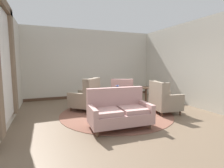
# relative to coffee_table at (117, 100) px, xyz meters

# --- Properties ---
(ground) EXTENTS (9.10, 9.10, 0.00)m
(ground) POSITION_rel_coffee_table_xyz_m (0.03, -0.19, -0.44)
(ground) COLOR brown
(wall_back) EXTENTS (6.16, 0.08, 3.12)m
(wall_back) POSITION_rel_coffee_table_xyz_m (0.03, 3.06, 1.12)
(wall_back) COLOR beige
(wall_back) RESTS_ON ground
(wall_left) EXTENTS (0.08, 4.55, 3.12)m
(wall_left) POSITION_rel_coffee_table_xyz_m (-2.97, 0.79, 1.12)
(wall_left) COLOR beige
(wall_left) RESTS_ON ground
(wall_right) EXTENTS (0.08, 4.55, 3.12)m
(wall_right) POSITION_rel_coffee_table_xyz_m (3.03, 0.79, 1.12)
(wall_right) COLOR beige
(wall_right) RESTS_ON ground
(baseboard_back) EXTENTS (6.00, 0.03, 0.12)m
(baseboard_back) POSITION_rel_coffee_table_xyz_m (0.03, 3.01, -0.38)
(baseboard_back) COLOR #4C3323
(baseboard_back) RESTS_ON ground
(area_rug) EXTENTS (3.52, 3.52, 0.01)m
(area_rug) POSITION_rel_coffee_table_xyz_m (0.03, 0.11, -0.44)
(area_rug) COLOR brown
(area_rug) RESTS_ON ground
(window_with_curtains) EXTENTS (0.12, 2.11, 2.85)m
(window_with_curtains) POSITION_rel_coffee_table_xyz_m (-2.88, -0.27, 1.26)
(window_with_curtains) COLOR silver
(coffee_table) EXTENTS (0.94, 0.94, 0.53)m
(coffee_table) POSITION_rel_coffee_table_xyz_m (0.00, 0.00, 0.00)
(coffee_table) COLOR #4C3323
(coffee_table) RESTS_ON ground
(porcelain_vase) EXTENTS (0.14, 0.14, 0.40)m
(porcelain_vase) POSITION_rel_coffee_table_xyz_m (0.01, -0.04, 0.26)
(porcelain_vase) COLOR #384C93
(porcelain_vase) RESTS_ON coffee_table
(settee) EXTENTS (1.53, 0.85, 0.97)m
(settee) POSITION_rel_coffee_table_xyz_m (-0.38, -1.03, -0.04)
(settee) COLOR tan
(settee) RESTS_ON ground
(armchair_back_corner) EXTENTS (1.15, 1.18, 1.02)m
(armchair_back_corner) POSITION_rel_coffee_table_xyz_m (0.73, 1.13, -0.01)
(armchair_back_corner) COLOR tan
(armchair_back_corner) RESTS_ON ground
(armchair_far_left) EXTENTS (0.87, 0.89, 1.02)m
(armchair_far_left) POSITION_rel_coffee_table_xyz_m (1.43, -0.42, -0.00)
(armchair_far_left) COLOR gray
(armchair_far_left) RESTS_ON ground
(armchair_near_window) EXTENTS (1.12, 1.12, 1.10)m
(armchair_near_window) POSITION_rel_coffee_table_xyz_m (-0.77, 0.75, 0.02)
(armchair_near_window) COLOR gray
(armchair_near_window) RESTS_ON ground
(side_table) EXTENTS (0.59, 0.59, 0.68)m
(side_table) POSITION_rel_coffee_table_xyz_m (1.55, 0.76, -0.02)
(side_table) COLOR #4C3323
(side_table) RESTS_ON ground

